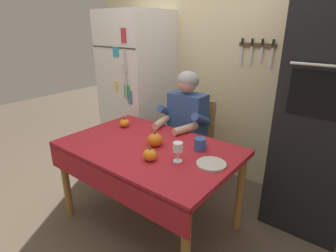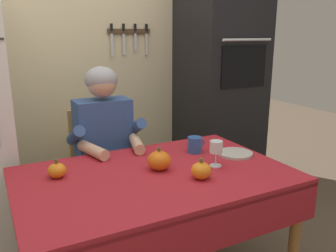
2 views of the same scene
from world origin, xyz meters
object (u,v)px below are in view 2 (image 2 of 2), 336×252
object	(u,v)px
dining_table	(157,189)
wine_glass	(216,148)
seated_person	(107,145)
coffee_mug	(195,145)
serving_tray	(235,154)
pumpkin_large	(201,171)
chair_behind_person	(100,168)
pumpkin_medium	(159,160)
pumpkin_small	(57,170)
wall_oven	(220,81)

from	to	relation	value
dining_table	wine_glass	world-z (taller)	wine_glass
dining_table	seated_person	world-z (taller)	seated_person
coffee_mug	serving_tray	xyz separation A→B (m)	(0.19, -0.15, -0.04)
pumpkin_large	chair_behind_person	bearing A→B (deg)	104.39
chair_behind_person	pumpkin_medium	distance (m)	0.80
wine_glass	chair_behind_person	bearing A→B (deg)	115.91
coffee_mug	wine_glass	size ratio (longest dim) A/B	0.80
dining_table	chair_behind_person	bearing A→B (deg)	94.96
pumpkin_small	pumpkin_medium	bearing A→B (deg)	-15.99
coffee_mug	seated_person	bearing A→B (deg)	137.55
seated_person	wall_oven	bearing A→B (deg)	15.91
wall_oven	chair_behind_person	distance (m)	1.25
chair_behind_person	pumpkin_small	bearing A→B (deg)	-123.56
dining_table	serving_tray	world-z (taller)	serving_tray
wall_oven	chair_behind_person	size ratio (longest dim) A/B	2.26
wall_oven	chair_behind_person	world-z (taller)	wall_oven
pumpkin_large	pumpkin_small	world-z (taller)	pumpkin_large
pumpkin_large	pumpkin_medium	world-z (taller)	pumpkin_medium
chair_behind_person	serving_tray	xyz separation A→B (m)	(0.62, -0.74, 0.24)
wall_oven	wine_glass	xyz separation A→B (m)	(-0.71, -0.97, -0.21)
coffee_mug	pumpkin_medium	xyz separation A→B (m)	(-0.32, -0.15, 0.00)
wall_oven	coffee_mug	distance (m)	1.02
serving_tray	wall_oven	bearing A→B (deg)	60.08
coffee_mug	pumpkin_medium	distance (m)	0.36
chair_behind_person	serving_tray	bearing A→B (deg)	-49.94
dining_table	pumpkin_small	world-z (taller)	pumpkin_small
chair_behind_person	dining_table	bearing A→B (deg)	-85.04
chair_behind_person	wine_glass	bearing A→B (deg)	-64.09
coffee_mug	pumpkin_large	size ratio (longest dim) A/B	1.07
dining_table	seated_person	bearing A→B (deg)	96.50
chair_behind_person	pumpkin_medium	xyz separation A→B (m)	(0.11, -0.74, 0.28)
dining_table	wine_glass	xyz separation A→B (m)	(0.34, -0.04, 0.19)
chair_behind_person	wine_glass	xyz separation A→B (m)	(0.41, -0.84, 0.33)
wine_glass	wall_oven	bearing A→B (deg)	53.63
dining_table	wine_glass	bearing A→B (deg)	-7.46
pumpkin_large	pumpkin_small	bearing A→B (deg)	151.12
pumpkin_medium	pumpkin_small	bearing A→B (deg)	164.01
serving_tray	pumpkin_small	bearing A→B (deg)	171.93
chair_behind_person	coffee_mug	world-z (taller)	chair_behind_person
pumpkin_small	serving_tray	xyz separation A→B (m)	(1.01, -0.14, -0.03)
seated_person	pumpkin_medium	distance (m)	0.56
chair_behind_person	pumpkin_medium	world-z (taller)	chair_behind_person
chair_behind_person	coffee_mug	distance (m)	0.78
wall_oven	chair_behind_person	xyz separation A→B (m)	(-1.12, -0.13, -0.54)
coffee_mug	wine_glass	xyz separation A→B (m)	(-0.02, -0.25, 0.05)
dining_table	wall_oven	bearing A→B (deg)	41.31
pumpkin_large	seated_person	bearing A→B (deg)	107.78
wall_oven	dining_table	size ratio (longest dim) A/B	1.50
coffee_mug	serving_tray	size ratio (longest dim) A/B	0.56
pumpkin_medium	serving_tray	xyz separation A→B (m)	(0.51, 0.00, -0.04)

